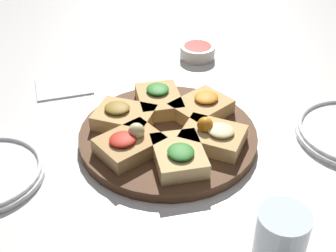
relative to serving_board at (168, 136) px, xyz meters
The scene contains 11 objects.
ground_plane 0.01m from the serving_board, ahead, with size 3.00×3.00×0.00m, color silver.
serving_board is the anchor object (origin of this frame).
focaccia_slice_0 0.09m from the serving_board, 154.90° to the left, with size 0.13×0.11×0.05m.
focaccia_slice_1 0.09m from the serving_board, 139.80° to the right, with size 0.13×0.13×0.04m.
focaccia_slice_2 0.09m from the serving_board, 80.29° to the right, with size 0.09×0.11×0.04m.
focaccia_slice_3 0.09m from the serving_board, 20.47° to the right, with size 0.12×0.11×0.04m.
focaccia_slice_4 0.09m from the serving_board, 37.65° to the left, with size 0.13×0.12×0.05m.
focaccia_slice_5 0.09m from the serving_board, 100.03° to the left, with size 0.09×0.11×0.04m.
water_glass 0.30m from the serving_board, 117.67° to the left, with size 0.07×0.07×0.08m, color silver.
napkin_stack 0.29m from the serving_board, 42.43° to the right, with size 0.12×0.10×0.01m, color white.
dipping_bowl 0.33m from the serving_board, 104.32° to the right, with size 0.08×0.08×0.03m.
Camera 1 is at (0.02, 0.67, 0.52)m, focal length 50.00 mm.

